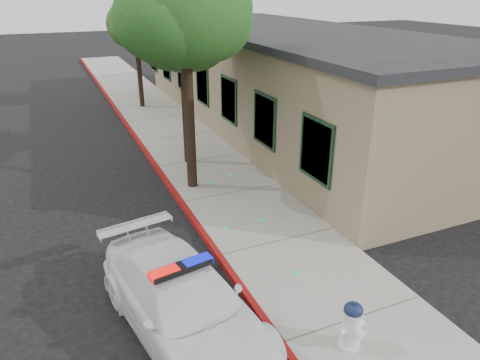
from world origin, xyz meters
name	(u,v)px	position (x,y,z in m)	size (l,w,h in m)	color
ground	(217,261)	(0.00, 0.00, 0.00)	(120.00, 120.00, 0.00)	black
sidewalk	(231,195)	(1.60, 3.00, 0.07)	(3.20, 60.00, 0.15)	gray
red_curb	(182,204)	(0.06, 3.00, 0.08)	(0.14, 60.00, 0.16)	maroon
clapboard_building	(286,78)	(6.69, 9.00, 2.13)	(7.30, 20.89, 4.24)	#8F7A5D
police_car	(183,302)	(-1.35, -1.89, 0.67)	(2.66, 4.86, 1.46)	white
fire_hydrant	(352,325)	(1.10, -3.54, 0.61)	(0.53, 0.46, 0.92)	white
street_tree_near	(185,14)	(0.71, 3.97, 5.17)	(3.97, 3.68, 6.73)	black
street_tree_mid	(182,36)	(1.22, 6.07, 4.39)	(3.16, 2.95, 5.62)	black
street_tree_far	(136,26)	(1.43, 14.49, 4.05)	(2.85, 2.79, 5.19)	black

